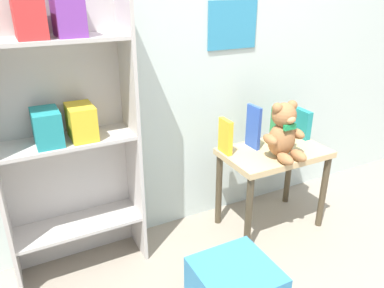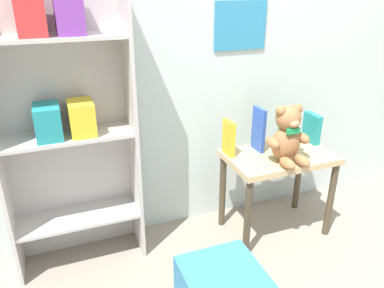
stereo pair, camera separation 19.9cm
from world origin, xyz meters
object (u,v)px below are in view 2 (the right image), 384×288
object	(u,v)px
teddy_bear	(288,136)
book_standing_blue	(259,129)
book_standing_teal	(312,128)
book_standing_yellow	(229,138)
bookshelf_side	(64,114)
book_standing_green	(286,129)
display_table	(278,167)

from	to	relation	value
teddy_bear	book_standing_blue	world-z (taller)	teddy_bear
teddy_bear	book_standing_teal	world-z (taller)	teddy_bear
book_standing_yellow	book_standing_blue	xyz separation A→B (m)	(0.19, -0.01, 0.03)
book_standing_yellow	book_standing_teal	world-z (taller)	book_standing_yellow
bookshelf_side	book_standing_teal	xyz separation A→B (m)	(1.43, -0.10, -0.23)
book_standing_green	book_standing_teal	distance (m)	0.19
book_standing_blue	book_standing_green	bearing A→B (deg)	-2.55
book_standing_yellow	book_standing_teal	xyz separation A→B (m)	(0.56, -0.02, -0.01)
book_standing_green	book_standing_teal	world-z (taller)	book_standing_green
book_standing_green	bookshelf_side	bearing A→B (deg)	173.60
book_standing_teal	book_standing_blue	bearing A→B (deg)	-179.49
display_table	book_standing_teal	xyz separation A→B (m)	(0.28, 0.09, 0.18)
book_standing_yellow	bookshelf_side	bearing A→B (deg)	174.71
book_standing_green	book_standing_teal	bearing A→B (deg)	-3.17
bookshelf_side	book_standing_blue	distance (m)	1.07
bookshelf_side	book_standing_yellow	xyz separation A→B (m)	(0.86, -0.08, -0.22)
bookshelf_side	display_table	xyz separation A→B (m)	(1.15, -0.19, -0.41)
teddy_bear	book_standing_green	world-z (taller)	teddy_bear
bookshelf_side	teddy_bear	size ratio (longest dim) A/B	4.58
bookshelf_side	book_standing_blue	bearing A→B (deg)	-5.10
bookshelf_side	book_standing_yellow	size ratio (longest dim) A/B	7.28
bookshelf_side	book_standing_blue	world-z (taller)	bookshelf_side
bookshelf_side	book_standing_teal	distance (m)	1.45
teddy_bear	book_standing_blue	size ratio (longest dim) A/B	1.24
display_table	teddy_bear	world-z (taller)	teddy_bear
book_standing_green	display_table	bearing A→B (deg)	-136.40
book_standing_blue	book_standing_green	world-z (taller)	book_standing_blue
display_table	teddy_bear	size ratio (longest dim) A/B	1.92
display_table	book_standing_blue	world-z (taller)	book_standing_blue
book_standing_yellow	book_standing_green	xyz separation A→B (m)	(0.37, -0.01, 0.01)
display_table	book_standing_blue	size ratio (longest dim) A/B	2.39
display_table	book_standing_green	size ratio (longest dim) A/B	2.89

